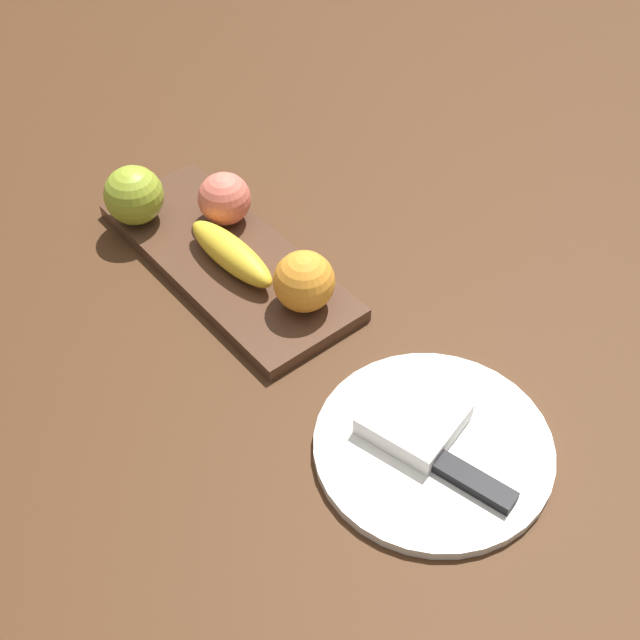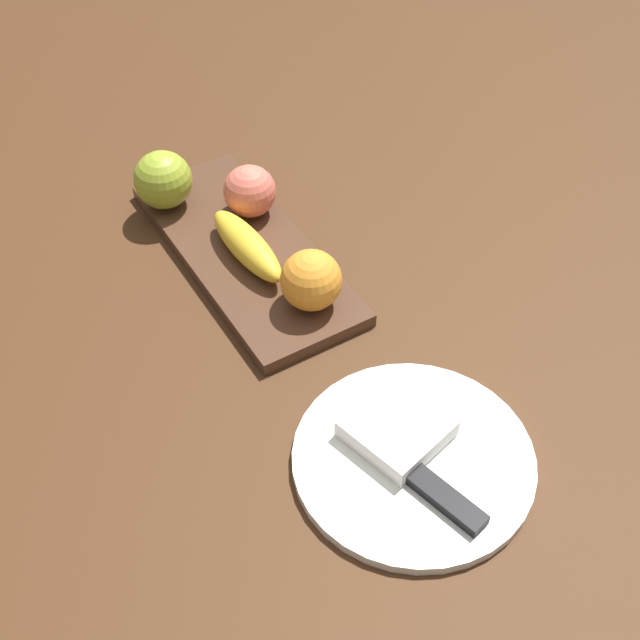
% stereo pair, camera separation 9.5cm
% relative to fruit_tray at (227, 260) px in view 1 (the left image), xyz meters
% --- Properties ---
extents(ground_plane, '(2.40, 2.40, 0.00)m').
position_rel_fruit_tray_xyz_m(ground_plane, '(-0.05, -0.01, -0.01)').
color(ground_plane, '#452915').
extents(fruit_tray, '(0.38, 0.15, 0.02)m').
position_rel_fruit_tray_xyz_m(fruit_tray, '(0.00, 0.00, 0.00)').
color(fruit_tray, '#4D3121').
rests_on(fruit_tray, ground_plane).
extents(apple, '(0.08, 0.08, 0.08)m').
position_rel_fruit_tray_xyz_m(apple, '(0.13, 0.05, 0.05)').
color(apple, '#92A82E').
rests_on(apple, fruit_tray).
extents(banana, '(0.15, 0.05, 0.04)m').
position_rel_fruit_tray_xyz_m(banana, '(-0.02, 0.01, 0.03)').
color(banana, yellow).
rests_on(banana, fruit_tray).
extents(orange_near_apple, '(0.07, 0.07, 0.07)m').
position_rel_fruit_tray_xyz_m(orange_near_apple, '(-0.13, -0.02, 0.05)').
color(orange_near_apple, orange).
rests_on(orange_near_apple, fruit_tray).
extents(peach, '(0.07, 0.07, 0.07)m').
position_rel_fruit_tray_xyz_m(peach, '(0.06, -0.04, 0.04)').
color(peach, '#E26B58').
rests_on(peach, fruit_tray).
extents(dinner_plate, '(0.25, 0.25, 0.01)m').
position_rel_fruit_tray_xyz_m(dinner_plate, '(-0.37, 0.00, -0.00)').
color(dinner_plate, white).
rests_on(dinner_plate, ground_plane).
extents(folded_napkin, '(0.11, 0.11, 0.02)m').
position_rel_fruit_tray_xyz_m(folded_napkin, '(-0.34, -0.00, 0.01)').
color(folded_napkin, white).
rests_on(folded_napkin, dinner_plate).
extents(knife, '(0.18, 0.06, 0.01)m').
position_rel_fruit_tray_xyz_m(knife, '(-0.42, 0.01, 0.01)').
color(knife, silver).
rests_on(knife, dinner_plate).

